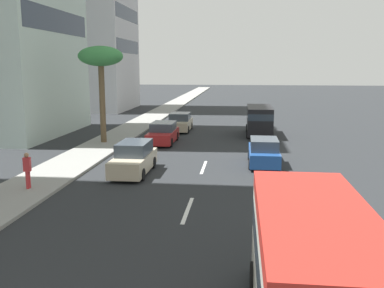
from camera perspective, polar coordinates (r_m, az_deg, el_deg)
The scene contains 12 objects.
ground_plane at distance 35.11m, azimuth 3.12°, elevation 0.96°, with size 198.00×198.00×0.00m, color #26282B.
sidewalk_right at distance 36.42m, azimuth -9.35°, elevation 1.30°, with size 162.00×3.13×0.15m, color gray.
lane_stripe_mid at distance 17.43m, azimuth -0.59°, elevation -8.83°, with size 3.20×0.16×0.01m, color silver.
lane_stripe_far at distance 24.56m, azimuth 1.58°, elevation -3.12°, with size 3.20×0.16×0.01m, color silver.
minibus_lead at distance 9.46m, azimuth 15.85°, elevation -15.95°, with size 6.17×2.43×2.92m.
van_second at distance 36.08m, azimuth 9.00°, elevation 3.33°, with size 5.31×2.14×2.43m.
car_third at distance 38.21m, azimuth -1.63°, elevation 2.90°, with size 4.12×1.94×1.61m.
car_fourth at distance 23.26m, azimuth -7.80°, elevation -1.96°, with size 4.51×1.79×1.72m.
car_fifth at distance 25.37m, azimuth 9.59°, elevation -1.11°, with size 4.20×1.79×1.59m.
car_sixth at distance 32.19m, azimuth -3.89°, elevation 1.44°, with size 4.52×1.88×1.58m.
pedestrian_near_lamp at distance 21.07m, azimuth -21.19°, elevation -3.12°, with size 0.30×0.36×1.69m.
palm_tree at distance 32.10m, azimuth -12.13°, elevation 11.05°, with size 3.23×3.23×7.04m.
Camera 1 is at (-3.07, -2.06, 5.74)m, focal length 39.81 mm.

